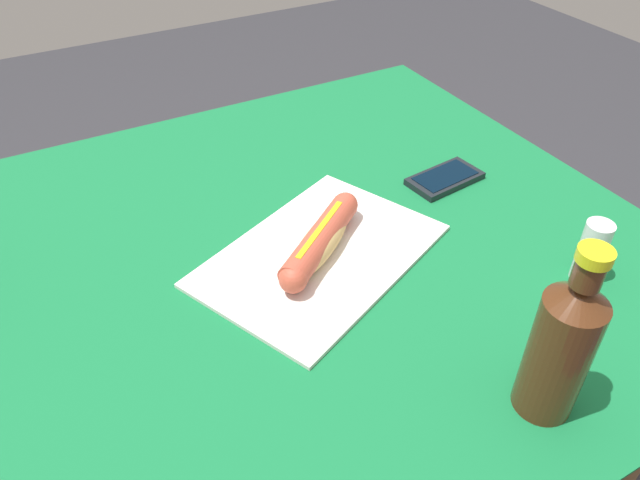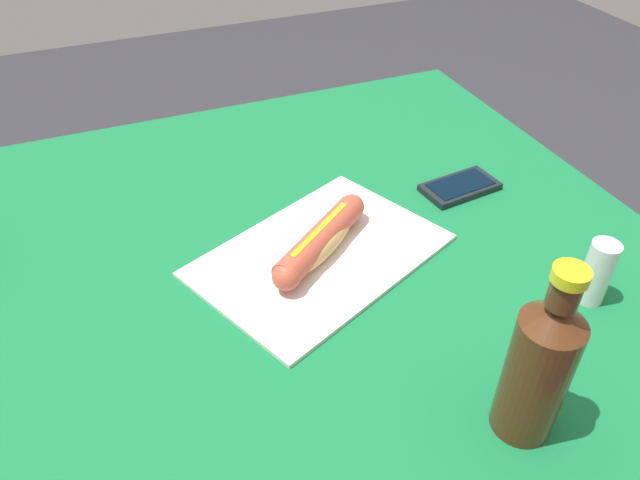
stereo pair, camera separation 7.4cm
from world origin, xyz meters
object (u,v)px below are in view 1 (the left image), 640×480
object	(u,v)px
soda_bottle	(561,345)
cell_phone	(445,178)
salt_shaker	(592,252)
hot_dog	(320,241)

from	to	relation	value
soda_bottle	cell_phone	bearing A→B (deg)	65.64
soda_bottle	salt_shaker	world-z (taller)	soda_bottle
cell_phone	soda_bottle	size ratio (longest dim) A/B	0.60
cell_phone	salt_shaker	bearing A→B (deg)	-86.53
hot_dog	cell_phone	distance (m)	0.28
hot_dog	cell_phone	world-z (taller)	hot_dog
hot_dog	salt_shaker	distance (m)	0.36
soda_bottle	hot_dog	bearing A→B (deg)	105.52
cell_phone	salt_shaker	size ratio (longest dim) A/B	1.44
hot_dog	soda_bottle	size ratio (longest dim) A/B	0.84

